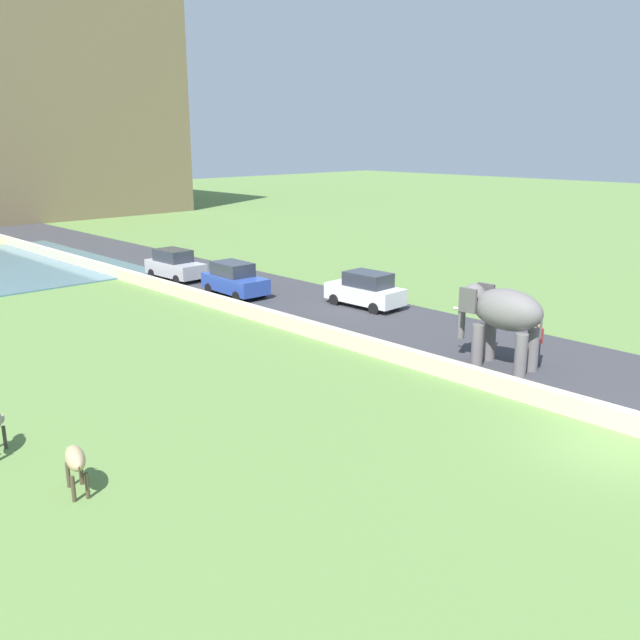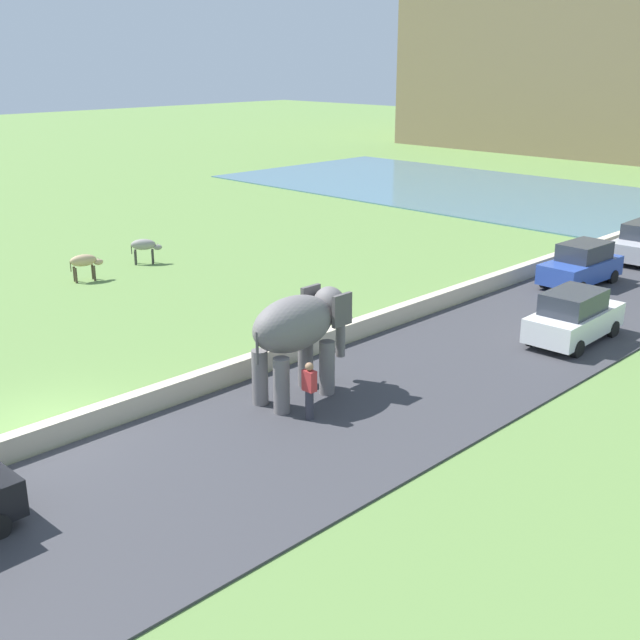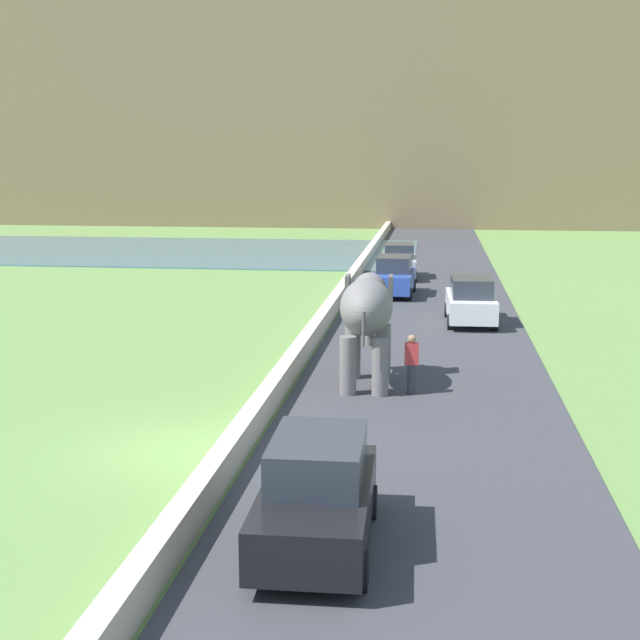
{
  "view_description": "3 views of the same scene",
  "coord_description": "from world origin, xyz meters",
  "views": [
    {
      "loc": [
        -17.68,
        -6.7,
        8.24
      ],
      "look_at": [
        -1.21,
        10.5,
        1.77
      ],
      "focal_mm": 38.13,
      "sensor_mm": 36.0,
      "label": 1
    },
    {
      "loc": [
        18.27,
        -8.3,
        9.11
      ],
      "look_at": [
        2.46,
        7.62,
        1.65
      ],
      "focal_mm": 44.91,
      "sensor_mm": 36.0,
      "label": 2
    },
    {
      "loc": [
        5.18,
        -17.64,
        6.17
      ],
      "look_at": [
        1.94,
        7.45,
        1.51
      ],
      "focal_mm": 49.86,
      "sensor_mm": 36.0,
      "label": 3
    }
  ],
  "objects": [
    {
      "name": "ground_plane",
      "position": [
        0.0,
        0.0,
        0.0
      ],
      "size": [
        220.0,
        220.0,
        0.0
      ],
      "primitive_type": "plane",
      "color": "#608442"
    },
    {
      "name": "road_surface",
      "position": [
        5.0,
        20.0,
        0.03
      ],
      "size": [
        7.0,
        120.0,
        0.06
      ],
      "primitive_type": "cube",
      "color": "#38383D",
      "rests_on": "ground"
    },
    {
      "name": "barrier_wall",
      "position": [
        1.2,
        18.0,
        0.32
      ],
      "size": [
        0.4,
        110.0,
        0.64
      ],
      "primitive_type": "cube",
      "color": "beige",
      "rests_on": "ground"
    },
    {
      "name": "elephant",
      "position": [
        3.42,
        5.86,
        2.04
      ],
      "size": [
        1.46,
        3.47,
        2.99
      ],
      "color": "slate",
      "rests_on": "ground"
    },
    {
      "name": "person_beside_elephant",
      "position": [
        4.66,
        5.01,
        0.87
      ],
      "size": [
        0.36,
        0.22,
        1.63
      ],
      "color": "#33333D",
      "rests_on": "ground"
    },
    {
      "name": "car_white",
      "position": [
        6.58,
        15.37,
        0.9
      ],
      "size": [
        1.89,
        4.05,
        1.8
      ],
      "color": "white",
      "rests_on": "ground"
    },
    {
      "name": "car_silver",
      "position": [
        3.42,
        27.72,
        0.9
      ],
      "size": [
        1.9,
        4.05,
        1.8
      ],
      "color": "#B7B7BC",
      "rests_on": "ground"
    },
    {
      "name": "car_blue",
      "position": [
        3.43,
        21.91,
        0.9
      ],
      "size": [
        1.92,
        4.06,
        1.8
      ],
      "color": "#2D4CA8",
      "rests_on": "ground"
    },
    {
      "name": "cow_tan",
      "position": [
        -11.75,
        7.88,
        0.84
      ],
      "size": [
        0.72,
        1.42,
        1.15
      ],
      "color": "tan",
      "rests_on": "ground"
    }
  ]
}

